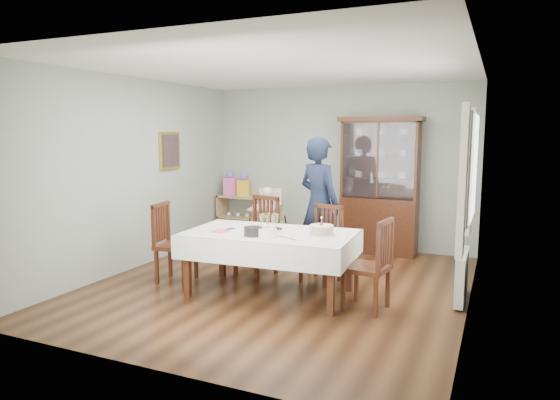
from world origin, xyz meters
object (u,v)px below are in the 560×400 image
Objects in this scene: dining_table at (270,263)px; gift_bag_pink at (230,185)px; china_cabinet at (380,184)px; chair_far_left at (257,251)px; chair_end_right at (368,283)px; sideboard at (242,217)px; champagne_tray at (269,225)px; high_chair at (268,231)px; birthday_cake at (322,230)px; chair_far_right at (321,259)px; chair_end_left at (175,258)px; gift_bag_orange at (243,186)px; woman at (319,204)px.

gift_bag_pink reaches higher than dining_table.
dining_table is at bearing -105.26° from china_cabinet.
chair_end_right is (1.73, -0.75, -0.01)m from chair_far_left.
sideboard is 3.09m from champagne_tray.
champagne_tray is (0.68, -1.41, 0.39)m from high_chair.
china_cabinet reaches higher than gift_bag_pink.
china_cabinet is 6.74× the size of champagne_tray.
birthday_cake is at bearing -93.09° from chair_end_right.
dining_table is at bearing -105.45° from chair_far_right.
chair_end_left is at bearing -80.86° from sideboard.
chair_far_right is at bearing -37.99° from gift_bag_pink.
gift_bag_orange is (-1.75, 2.62, 0.59)m from dining_table.
china_cabinet is 2.64m from champagne_tray.
woman is at bearing 82.17° from dining_table.
chair_far_right is 1.39m from high_chair.
dining_table is 2.01× the size of chair_end_left.
chair_far_left is 1.41m from birthday_cake.
chair_far_right is at bearing -41.19° from sideboard.
china_cabinet is at bearing 74.74° from dining_table.
woman is (-0.54, -1.36, -0.18)m from china_cabinet.
china_cabinet is 2.12× the size of chair_end_left.
dining_table is 5.12× the size of gift_bag_orange.
chair_end_left is 3.23× the size of birthday_cake.
gift_bag_pink is at bearing 4.82° from chair_end_left.
china_cabinet is 5.40× the size of gift_bag_orange.
gift_bag_orange is (-2.14, 1.89, 0.68)m from chair_far_right.
china_cabinet is 2.05× the size of chair_far_left.
chair_far_right is at bearing 108.96° from birthday_cake.
sideboard is 0.64m from gift_bag_pink.
chair_end_left is 2.75m from gift_bag_orange.
chair_far_left is 3.34× the size of birthday_cake.
chair_far_right is 0.96× the size of chair_end_left.
gift_bag_pink is (-2.65, 2.56, 0.17)m from birthday_cake.
dining_table is at bearing -84.59° from chair_end_right.
chair_far_left is at bearing -165.62° from chair_far_right.
woman is at bearing -35.33° from gift_bag_orange.
birthday_cake is (-0.58, 0.11, 0.52)m from chair_end_right.
china_cabinet is 2.08m from chair_far_right.
gift_bag_pink is (-1.49, 1.91, 0.67)m from chair_far_left.
china_cabinet is at bearing 72.83° from champagne_tray.
chair_far_right is at bearing -99.66° from china_cabinet.
woman is 1.08m from high_chair.
china_cabinet is at bearing -0.03° from gift_bag_pink.
china_cabinet reaches higher than chair_far_right.
china_cabinet is 2.60m from sideboard.
gift_bag_orange is (-2.95, 2.67, 0.68)m from chair_end_right.
chair_far_right is 1.12m from chair_end_right.
gift_bag_pink is at bearing 127.70° from dining_table.
chair_far_right is 0.86m from woman.
dining_table is 2.29× the size of sideboard.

